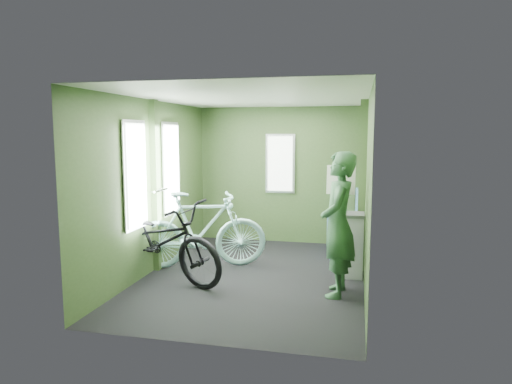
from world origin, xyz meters
TOP-DOWN VIEW (x-y plane):
  - room at (-0.04, 0.04)m, footprint 4.00×4.02m
  - bicycle_black at (-1.12, -0.41)m, footprint 2.13×1.51m
  - bicycle_mint at (-0.79, 0.17)m, footprint 1.93×1.24m
  - passenger at (1.09, -0.46)m, footprint 0.42×0.65m
  - waste_box at (1.26, 0.29)m, footprint 0.25×0.34m
  - bench_seat at (1.15, 1.45)m, footprint 0.62×0.98m

SIDE VIEW (x-z plane):
  - bicycle_black at x=-1.12m, z-range -0.56..0.56m
  - bicycle_mint at x=-0.79m, z-range -0.57..0.57m
  - bench_seat at x=1.15m, z-range -0.20..0.78m
  - waste_box at x=1.26m, z-range 0.00..0.83m
  - passenger at x=1.09m, z-range 0.00..1.66m
  - room at x=-0.04m, z-range 0.28..2.59m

